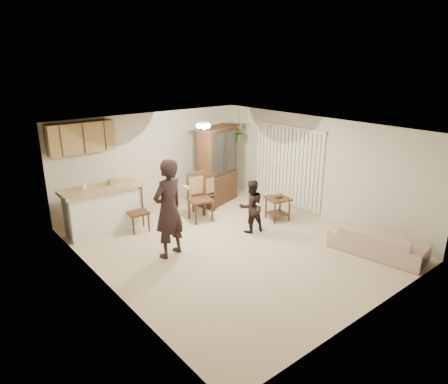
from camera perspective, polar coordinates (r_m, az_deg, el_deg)
floor at (r=8.70m, az=0.97°, el=-7.43°), size 6.50×6.50×0.00m
ceiling at (r=7.94m, az=1.06°, el=9.03°), size 5.50×6.50×0.02m
wall_back at (r=10.83m, az=-10.15°, el=4.55°), size 5.50×0.02×2.50m
wall_front at (r=6.28m, az=20.59°, el=-6.75°), size 5.50×0.02×2.50m
wall_left at (r=6.90m, az=-16.80°, el=-4.06°), size 0.02×6.50×2.50m
wall_right at (r=10.16m, az=13.00°, el=3.43°), size 0.02×6.50×2.50m
breakfast_bar at (r=9.52m, az=-16.95°, el=-2.67°), size 1.60×0.55×1.00m
bar_top at (r=9.34m, az=-17.26°, el=0.48°), size 1.75×0.70×0.08m
upper_cabinets at (r=9.74m, az=-19.76°, el=7.32°), size 1.50×0.34×0.70m
vertical_blinds at (r=10.72m, az=9.05°, el=3.63°), size 0.06×2.30×2.10m
ceiling_fixture at (r=9.01m, az=-2.94°, el=9.49°), size 0.36×0.36×0.20m
hanging_plant at (r=11.32m, az=2.14°, el=8.52°), size 0.43×0.37×0.48m
plant_cord at (r=11.27m, az=2.16°, el=10.15°), size 0.01×0.01×0.65m
sofa at (r=8.71m, az=21.13°, el=-6.09°), size 1.05×1.97×0.73m
adult at (r=7.95m, az=-7.92°, el=-3.11°), size 0.74×0.58×1.80m
child at (r=9.08m, az=3.89°, el=-1.72°), size 0.75×0.64×1.35m
china_hutch at (r=10.87m, az=-0.91°, el=3.74°), size 1.43×0.90×2.11m
side_table at (r=9.96m, az=7.65°, el=-2.31°), size 0.63×0.63×0.63m
chair_bar at (r=9.47m, az=-12.16°, el=-3.78°), size 0.50×0.50×1.01m
chair_hutch_left at (r=9.84m, az=-3.38°, el=-2.20°), size 0.62×0.62×1.19m
chair_hutch_right at (r=10.40m, az=-2.93°, el=-1.24°), size 0.52×0.52×1.07m
controller_adult at (r=7.43m, az=-5.54°, el=0.67°), size 0.09×0.18×0.05m
controller_child at (r=8.82m, az=4.86°, el=-1.77°), size 0.06×0.11×0.03m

